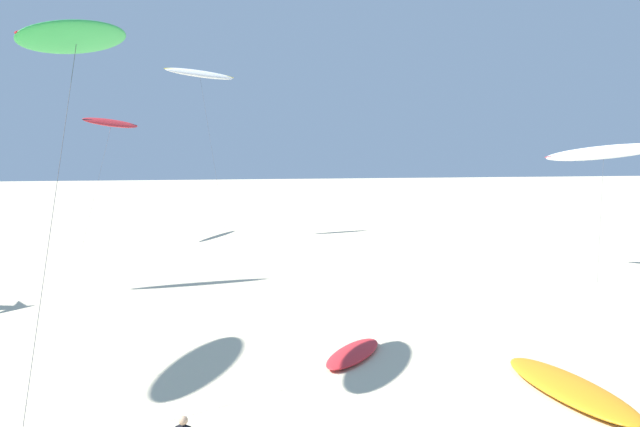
{
  "coord_description": "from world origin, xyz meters",
  "views": [
    {
      "loc": [
        0.34,
        -0.99,
        7.59
      ],
      "look_at": [
        3.83,
        18.71,
        5.51
      ],
      "focal_mm": 35.92,
      "sensor_mm": 36.0,
      "label": 1
    }
  ],
  "objects_px": {
    "flying_kite_0": "(200,74)",
    "grounded_kite_0": "(570,388)",
    "flying_kite_2": "(604,152)",
    "grounded_kite_1": "(353,353)",
    "flying_kite_5": "(112,123)",
    "flying_kite_1": "(77,37)"
  },
  "relations": [
    {
      "from": "flying_kite_0",
      "to": "grounded_kite_0",
      "type": "height_order",
      "value": "flying_kite_0"
    },
    {
      "from": "flying_kite_2",
      "to": "grounded_kite_0",
      "type": "distance_m",
      "value": 23.53
    },
    {
      "from": "grounded_kite_0",
      "to": "grounded_kite_1",
      "type": "xyz_separation_m",
      "value": [
        -5.81,
        4.53,
        -0.04
      ]
    },
    {
      "from": "flying_kite_5",
      "to": "grounded_kite_1",
      "type": "height_order",
      "value": "flying_kite_5"
    },
    {
      "from": "flying_kite_1",
      "to": "grounded_kite_0",
      "type": "bearing_deg",
      "value": -14.1
    },
    {
      "from": "flying_kite_0",
      "to": "flying_kite_2",
      "type": "height_order",
      "value": "flying_kite_0"
    },
    {
      "from": "flying_kite_0",
      "to": "grounded_kite_0",
      "type": "bearing_deg",
      "value": -73.44
    },
    {
      "from": "flying_kite_2",
      "to": "grounded_kite_1",
      "type": "bearing_deg",
      "value": -143.98
    },
    {
      "from": "flying_kite_0",
      "to": "flying_kite_1",
      "type": "distance_m",
      "value": 34.77
    },
    {
      "from": "flying_kite_2",
      "to": "flying_kite_0",
      "type": "bearing_deg",
      "value": 140.74
    },
    {
      "from": "flying_kite_0",
      "to": "grounded_kite_0",
      "type": "relative_size",
      "value": 2.41
    },
    {
      "from": "grounded_kite_0",
      "to": "flying_kite_2",
      "type": "bearing_deg",
      "value": 54.41
    },
    {
      "from": "flying_kite_0",
      "to": "grounded_kite_1",
      "type": "relative_size",
      "value": 3.77
    },
    {
      "from": "grounded_kite_0",
      "to": "flying_kite_5",
      "type": "bearing_deg",
      "value": 116.25
    },
    {
      "from": "flying_kite_0",
      "to": "grounded_kite_0",
      "type": "distance_m",
      "value": 42.09
    },
    {
      "from": "flying_kite_1",
      "to": "flying_kite_5",
      "type": "height_order",
      "value": "flying_kite_1"
    },
    {
      "from": "flying_kite_1",
      "to": "flying_kite_2",
      "type": "xyz_separation_m",
      "value": [
        27.84,
        14.54,
        -3.69
      ]
    },
    {
      "from": "flying_kite_0",
      "to": "flying_kite_5",
      "type": "xyz_separation_m",
      "value": [
        -7.17,
        -0.64,
        -4.17
      ]
    },
    {
      "from": "flying_kite_0",
      "to": "grounded_kite_1",
      "type": "height_order",
      "value": "flying_kite_0"
    },
    {
      "from": "grounded_kite_1",
      "to": "flying_kite_5",
      "type": "bearing_deg",
      "value": 111.07
    },
    {
      "from": "flying_kite_5",
      "to": "grounded_kite_1",
      "type": "distance_m",
      "value": 36.62
    },
    {
      "from": "flying_kite_1",
      "to": "flying_kite_2",
      "type": "distance_m",
      "value": 31.62
    }
  ]
}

